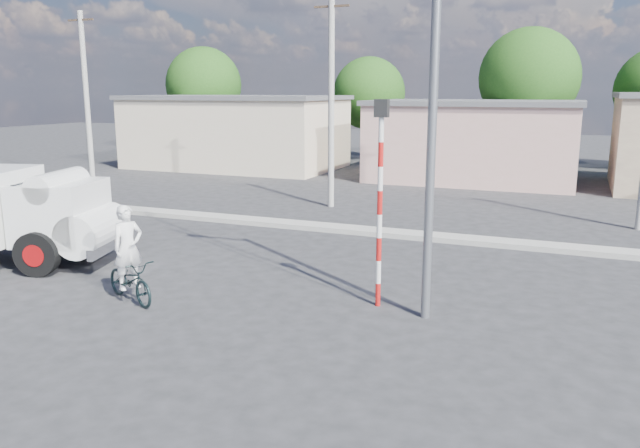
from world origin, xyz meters
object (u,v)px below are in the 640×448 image
at_px(traffic_pole, 380,186).
at_px(cyclist, 129,261).
at_px(bicycle, 130,280).
at_px(truck, 1,211).
at_px(streetlight, 426,67).

bearing_deg(traffic_pole, cyclist, -160.63).
distance_m(bicycle, cyclist, 0.44).
distance_m(truck, cyclist, 5.36).
bearing_deg(cyclist, streetlight, -51.82).
xyz_separation_m(truck, bicycle, (5.18, -1.28, -0.92)).
distance_m(cyclist, traffic_pole, 5.65).
bearing_deg(streetlight, bicycle, -166.13).
bearing_deg(streetlight, truck, -178.93).
bearing_deg(bicycle, cyclist, 0.00).
relative_size(cyclist, streetlight, 0.20).
xyz_separation_m(bicycle, streetlight, (6.03, 1.49, 4.48)).
xyz_separation_m(bicycle, traffic_pole, (5.09, 1.79, 2.11)).
relative_size(truck, traffic_pole, 1.49).
height_order(bicycle, streetlight, streetlight).
bearing_deg(truck, streetlight, -14.31).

